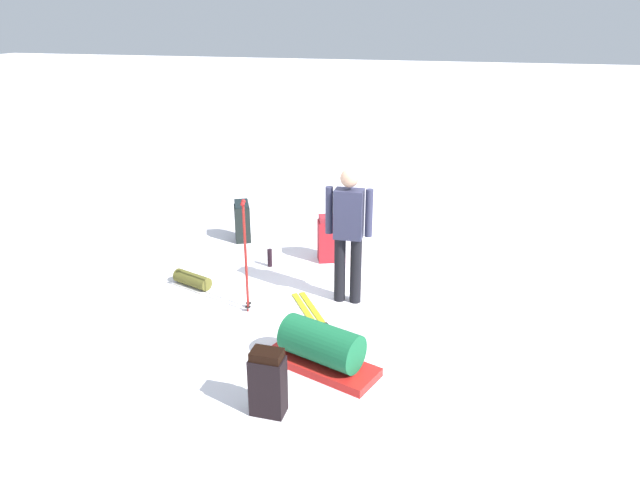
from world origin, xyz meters
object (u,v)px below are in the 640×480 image
(skier_standing, at_px, (349,229))
(backpack_large_dark, at_px, (242,221))
(ski_pair_near, at_px, (322,329))
(thermos_bottle, at_px, (270,258))
(backpack_bright, at_px, (268,383))
(ski_poles_planted_near, at_px, (245,251))
(sleeping_mat_rolled, at_px, (192,280))
(gear_sled, at_px, (321,349))
(backpack_small_spare, at_px, (330,239))

(skier_standing, xyz_separation_m, backpack_large_dark, (-1.59, -2.05, -0.63))
(ski_pair_near, height_order, thermos_bottle, thermos_bottle)
(ski_pair_near, bearing_deg, backpack_bright, -3.53)
(ski_poles_planted_near, distance_m, sleeping_mat_rolled, 1.25)
(ski_poles_planted_near, height_order, gear_sled, ski_poles_planted_near)
(backpack_small_spare, bearing_deg, ski_poles_planted_near, -18.81)
(ski_pair_near, distance_m, ski_poles_planted_near, 1.28)
(thermos_bottle, bearing_deg, sleeping_mat_rolled, -41.76)
(skier_standing, bearing_deg, backpack_large_dark, -127.84)
(backpack_bright, height_order, thermos_bottle, backpack_bright)
(backpack_bright, bearing_deg, thermos_bottle, -160.50)
(ski_poles_planted_near, relative_size, gear_sled, 1.10)
(ski_pair_near, distance_m, gear_sled, 0.78)
(ski_poles_planted_near, xyz_separation_m, sleeping_mat_rolled, (-0.42, -0.96, -0.68))
(backpack_bright, height_order, ski_poles_planted_near, ski_poles_planted_near)
(thermos_bottle, bearing_deg, gear_sled, 31.09)
(gear_sled, bearing_deg, ski_pair_near, -165.91)
(skier_standing, xyz_separation_m, ski_pair_near, (0.79, -0.12, -0.94))
(thermos_bottle, bearing_deg, ski_poles_planted_near, 8.00)
(skier_standing, distance_m, backpack_bright, 2.42)
(skier_standing, xyz_separation_m, backpack_small_spare, (-1.18, -0.53, -0.62))
(gear_sled, relative_size, sleeping_mat_rolled, 2.29)
(gear_sled, bearing_deg, ski_poles_planted_near, -129.38)
(backpack_large_dark, bearing_deg, ski_poles_planted_near, 23.63)
(skier_standing, height_order, backpack_small_spare, skier_standing)
(ski_poles_planted_near, xyz_separation_m, thermos_bottle, (-1.29, -0.18, -0.64))
(skier_standing, relative_size, backpack_small_spare, 2.49)
(gear_sled, height_order, sleeping_mat_rolled, gear_sled)
(ski_poles_planted_near, relative_size, thermos_bottle, 5.35)
(gear_sled, bearing_deg, skier_standing, -177.43)
(ski_poles_planted_near, bearing_deg, ski_pair_near, 76.45)
(backpack_bright, xyz_separation_m, thermos_bottle, (-3.07, -1.09, -0.18))
(ski_pair_near, bearing_deg, backpack_large_dark, -140.86)
(backpack_bright, xyz_separation_m, sleeping_mat_rolled, (-2.20, -1.86, -0.22))
(backpack_large_dark, xyz_separation_m, ski_poles_planted_near, (2.14, 0.93, 0.45))
(ski_poles_planted_near, bearing_deg, backpack_large_dark, -156.37)
(backpack_large_dark, height_order, backpack_bright, backpack_large_dark)
(backpack_large_dark, distance_m, sleeping_mat_rolled, 1.73)
(backpack_bright, height_order, sleeping_mat_rolled, backpack_bright)
(thermos_bottle, bearing_deg, backpack_large_dark, -138.26)
(skier_standing, relative_size, ski_poles_planted_near, 1.22)
(skier_standing, bearing_deg, ski_poles_planted_near, -63.98)
(backpack_small_spare, relative_size, thermos_bottle, 2.63)
(ski_pair_near, bearing_deg, backpack_small_spare, -168.20)
(backpack_small_spare, relative_size, ski_poles_planted_near, 0.49)
(backpack_large_dark, relative_size, backpack_bright, 1.02)
(skier_standing, height_order, backpack_bright, skier_standing)
(backpack_large_dark, bearing_deg, skier_standing, 52.16)
(backpack_large_dark, bearing_deg, ski_pair_near, 39.14)
(backpack_bright, height_order, gear_sled, backpack_bright)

